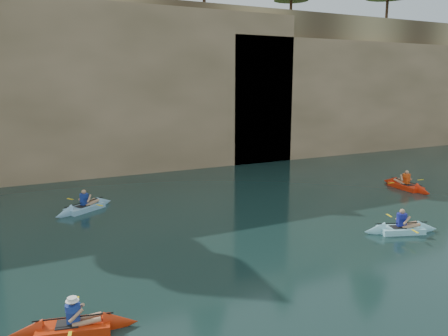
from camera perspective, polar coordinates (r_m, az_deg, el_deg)
name	(u,v)px	position (r m, az deg, el deg)	size (l,w,h in m)	color
cliff	(86,83)	(37.34, -17.58, 10.50)	(70.00, 16.00, 12.00)	tan
cliff_slab_center	(135,88)	(30.52, -11.53, 10.17)	(24.00, 2.40, 11.40)	tan
cliff_slab_east	(359,96)	(40.63, 17.25, 9.01)	(26.00, 2.40, 9.84)	tan
sea_cave_center	(45,156)	(29.24, -22.29, 1.44)	(3.50, 1.00, 3.20)	black
sea_cave_east	(243,134)	(33.17, 2.51, 4.48)	(5.00, 1.00, 4.50)	black
main_kayaker	(74,327)	(12.15, -19.00, -19.00)	(3.22, 2.11, 1.16)	red
kayaker_ltblue_near	(401,229)	(19.64, 22.10, -7.40)	(3.27, 2.37, 1.26)	#98E9FF
kayaker_red_far	(406,186)	(27.62, 22.65, -2.16)	(2.62, 3.71, 1.35)	red
kayaker_ltblue_mid	(85,207)	(22.28, -17.73, -4.92)	(3.29, 2.42, 1.29)	#82B9DA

